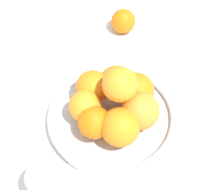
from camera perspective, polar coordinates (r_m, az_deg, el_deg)
ground_plane at (r=0.87m, az=-0.00°, el=-4.07°), size 4.00×4.00×0.00m
fruit_bowl at (r=0.86m, az=-0.00°, el=-3.46°), size 0.29×0.29×0.03m
orange_pile at (r=0.81m, az=0.57°, el=-0.98°), size 0.20×0.19×0.14m
stray_orange at (r=1.05m, az=1.73°, el=11.19°), size 0.07×0.07×0.07m
drinking_glass at (r=0.75m, az=-9.62°, el=-13.72°), size 0.07×0.07×0.10m
napkin_folded at (r=0.99m, az=-14.41°, el=3.18°), size 0.22×0.22×0.01m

